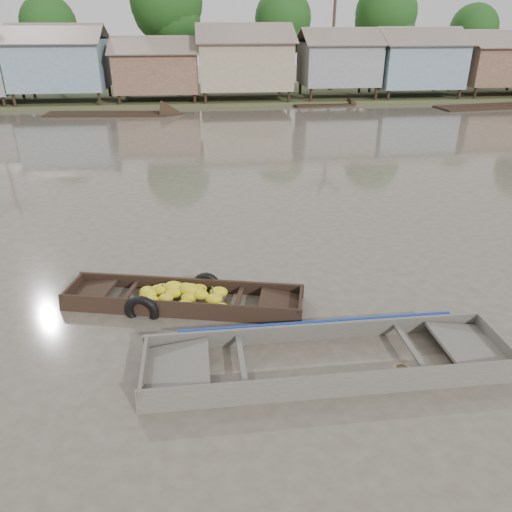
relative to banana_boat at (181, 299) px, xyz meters
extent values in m
plane|color=#4C473A|center=(1.45, -0.51, -0.13)|extent=(120.00, 120.00, 0.00)
cube|color=#384723|center=(1.45, 32.49, -0.13)|extent=(120.00, 12.00, 0.50)
cube|color=slate|center=(-9.05, 28.99, 2.57)|extent=(6.20, 5.20, 3.20)
cube|color=brown|center=(-9.05, 27.59, 4.62)|extent=(6.60, 3.02, 1.28)
cube|color=brown|center=(-9.05, 30.40, 4.62)|extent=(6.60, 3.02, 1.28)
cube|color=brown|center=(-2.35, 28.99, 2.07)|extent=(5.80, 4.60, 2.70)
cube|color=brown|center=(-2.35, 27.75, 3.87)|extent=(6.20, 2.67, 1.14)
cube|color=brown|center=(-2.35, 30.24, 3.87)|extent=(6.20, 2.67, 1.14)
cube|color=gray|center=(3.95, 28.99, 2.52)|extent=(6.50, 5.30, 3.30)
cube|color=brown|center=(3.95, 27.56, 4.62)|extent=(6.90, 3.08, 1.31)
cube|color=brown|center=(3.95, 30.42, 4.62)|extent=(6.90, 3.08, 1.31)
cube|color=gray|center=(10.95, 28.99, 2.47)|extent=(5.40, 4.70, 2.90)
cube|color=brown|center=(10.95, 27.72, 4.37)|extent=(5.80, 2.73, 1.17)
cube|color=brown|center=(10.95, 30.26, 4.37)|extent=(5.80, 2.73, 1.17)
cube|color=slate|center=(16.95, 28.99, 2.37)|extent=(6.00, 5.00, 3.10)
cube|color=brown|center=(16.95, 27.64, 4.37)|extent=(6.40, 2.90, 1.24)
cube|color=brown|center=(16.95, 30.34, 4.37)|extent=(6.40, 2.90, 1.24)
cube|color=brown|center=(23.45, 28.99, 2.32)|extent=(5.70, 4.90, 2.80)
cube|color=brown|center=(23.45, 27.67, 4.17)|extent=(6.10, 2.85, 1.21)
cube|color=brown|center=(23.45, 30.32, 4.17)|extent=(6.10, 2.85, 1.21)
cylinder|color=#473323|center=(-10.55, 33.49, 2.32)|extent=(0.28, 0.28, 4.90)
sphere|color=#133711|center=(-10.55, 33.49, 5.12)|extent=(4.20, 4.20, 4.20)
cylinder|color=#473323|center=(-1.55, 32.49, 3.02)|extent=(0.28, 0.28, 6.30)
sphere|color=#133711|center=(-1.55, 32.49, 6.62)|extent=(5.40, 5.40, 5.40)
cylinder|color=#473323|center=(7.45, 33.49, 2.50)|extent=(0.28, 0.28, 5.25)
sphere|color=#133711|center=(7.45, 33.49, 5.50)|extent=(4.50, 4.50, 4.50)
cylinder|color=#473323|center=(15.45, 32.49, 2.67)|extent=(0.28, 0.28, 5.60)
sphere|color=#133711|center=(15.45, 32.49, 5.87)|extent=(4.80, 4.80, 4.80)
cylinder|color=#473323|center=(23.45, 33.49, 2.15)|extent=(0.28, 0.28, 4.55)
sphere|color=#133711|center=(23.45, 33.49, 4.75)|extent=(3.90, 3.90, 3.90)
cylinder|color=#473323|center=(11.45, 32.99, 3.87)|extent=(0.24, 0.24, 8.00)
cube|color=black|center=(0.07, -0.01, -0.21)|extent=(5.23, 2.11, 0.08)
cube|color=black|center=(0.20, 0.54, -0.01)|extent=(5.15, 1.31, 0.49)
cube|color=black|center=(-0.05, -0.55, -0.01)|extent=(5.15, 1.31, 0.49)
cube|color=black|center=(2.57, -0.58, -0.01)|extent=(0.31, 1.12, 0.46)
cube|color=black|center=(2.14, -0.48, 0.05)|extent=(1.09, 1.16, 0.18)
cube|color=black|center=(-2.43, 0.57, -0.01)|extent=(0.31, 1.12, 0.46)
cube|color=black|center=(-2.00, 0.47, 0.05)|extent=(1.09, 1.16, 0.18)
cube|color=black|center=(-1.13, 0.27, 0.09)|extent=(0.34, 1.09, 0.05)
cube|color=black|center=(1.27, -0.28, 0.09)|extent=(0.34, 1.09, 0.05)
ellipsoid|color=gold|center=(-0.59, -0.13, 0.03)|extent=(0.46, 0.37, 0.25)
ellipsoid|color=gold|center=(-0.63, -0.12, 0.04)|extent=(0.47, 0.37, 0.25)
ellipsoid|color=gold|center=(0.21, -0.07, 0.27)|extent=(0.48, 0.39, 0.26)
ellipsoid|color=gold|center=(-0.74, 0.30, 0.07)|extent=(0.43, 0.34, 0.24)
ellipsoid|color=gold|center=(-0.38, 0.15, 0.18)|extent=(0.47, 0.38, 0.26)
ellipsoid|color=gold|center=(-0.12, 0.32, 0.16)|extent=(0.38, 0.30, 0.20)
ellipsoid|color=gold|center=(-0.14, -0.03, 0.19)|extent=(0.44, 0.35, 0.24)
ellipsoid|color=gold|center=(0.84, 0.02, 0.10)|extent=(0.46, 0.37, 0.25)
ellipsoid|color=gold|center=(-0.49, 0.18, 0.16)|extent=(0.41, 0.32, 0.22)
ellipsoid|color=gold|center=(0.42, 0.27, 0.07)|extent=(0.39, 0.31, 0.21)
ellipsoid|color=gold|center=(-0.04, 0.21, 0.15)|extent=(0.42, 0.34, 0.23)
ellipsoid|color=gold|center=(-0.70, 0.13, 0.09)|extent=(0.48, 0.38, 0.26)
ellipsoid|color=gold|center=(0.39, -0.13, 0.19)|extent=(0.44, 0.35, 0.24)
ellipsoid|color=gold|center=(-0.78, 0.14, 0.01)|extent=(0.37, 0.29, 0.20)
ellipsoid|color=gold|center=(0.05, 0.12, 0.18)|extent=(0.45, 0.36, 0.25)
ellipsoid|color=gold|center=(0.45, -0.25, 0.21)|extent=(0.37, 0.30, 0.20)
ellipsoid|color=gold|center=(-0.30, -0.17, 0.14)|extent=(0.37, 0.29, 0.20)
ellipsoid|color=gold|center=(0.20, -0.21, 0.15)|extent=(0.41, 0.33, 0.22)
ellipsoid|color=gold|center=(-0.79, -0.12, -0.01)|extent=(0.38, 0.30, 0.21)
ellipsoid|color=gold|center=(0.09, -0.33, 0.05)|extent=(0.38, 0.30, 0.21)
ellipsoid|color=gold|center=(-0.01, 0.25, 0.12)|extent=(0.39, 0.31, 0.21)
ellipsoid|color=gold|center=(-0.11, 0.16, 0.17)|extent=(0.42, 0.33, 0.23)
ellipsoid|color=gold|center=(-0.16, 0.09, 0.27)|extent=(0.45, 0.36, 0.24)
ellipsoid|color=gold|center=(0.86, -0.52, 0.03)|extent=(0.39, 0.31, 0.22)
ellipsoid|color=gold|center=(0.12, 0.07, 0.25)|extent=(0.36, 0.29, 0.20)
ellipsoid|color=gold|center=(0.72, -0.29, 0.12)|extent=(0.44, 0.35, 0.24)
ellipsoid|color=gold|center=(0.37, 0.25, 0.08)|extent=(0.41, 0.33, 0.22)
cylinder|color=#3F6626|center=(-0.38, 0.10, 0.26)|extent=(0.04, 0.04, 0.17)
cylinder|color=#3F6626|center=(0.25, -0.05, 0.26)|extent=(0.04, 0.04, 0.17)
cylinder|color=#3F6626|center=(0.71, -0.15, 0.26)|extent=(0.04, 0.04, 0.17)
torus|color=black|center=(0.58, 0.53, 0.01)|extent=(0.68, 0.31, 0.66)
torus|color=black|center=(-0.80, -0.46, 0.01)|extent=(0.75, 0.33, 0.73)
cube|color=#48433D|center=(2.72, -2.48, -0.21)|extent=(6.58, 1.50, 0.08)
cube|color=#48433D|center=(2.71, -1.68, 0.02)|extent=(6.70, 0.25, 0.54)
cube|color=#48433D|center=(2.73, -3.28, 0.02)|extent=(6.70, 0.25, 0.54)
cube|color=#48433D|center=(6.00, -2.43, 0.02)|extent=(0.08, 1.64, 0.51)
cube|color=#48433D|center=(5.43, -2.44, 0.08)|extent=(1.16, 1.43, 0.22)
cube|color=#48433D|center=(-0.56, -2.53, 0.02)|extent=(0.08, 1.64, 0.51)
cube|color=#48433D|center=(0.01, -2.52, 0.08)|extent=(1.16, 1.43, 0.22)
cube|color=#48433D|center=(1.15, -2.50, 0.12)|extent=(0.12, 1.57, 0.05)
cube|color=#48433D|center=(4.29, -2.46, 0.12)|extent=(0.12, 1.57, 0.05)
cube|color=#665E54|center=(2.72, -2.48, -0.17)|extent=(5.01, 1.35, 0.02)
cube|color=navy|center=(2.71, -1.62, 0.22)|extent=(5.42, 0.15, 0.13)
torus|color=olive|center=(4.05, -2.73, -0.15)|extent=(0.37, 0.37, 0.05)
torus|color=olive|center=(4.05, -2.73, -0.12)|extent=(0.30, 0.30, 0.05)
cube|color=black|center=(21.75, 24.53, -0.18)|extent=(9.82, 3.38, 0.35)
cube|color=black|center=(9.36, 26.28, -0.18)|extent=(4.27, 1.46, 0.35)
cube|color=black|center=(-5.46, 24.27, -0.18)|extent=(7.88, 2.36, 0.35)
camera|label=1|loc=(0.63, -9.66, 5.64)|focal=35.00mm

